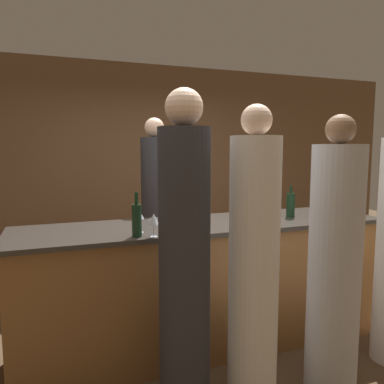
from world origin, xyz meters
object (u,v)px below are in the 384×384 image
guest_2 (184,265)px  guest_3 (334,265)px  bartender (155,221)px  wine_bottle_1 (137,219)px  guest_0 (254,270)px  wine_bottle_0 (291,205)px  wine_bottle_2 (241,200)px

guest_2 → guest_3: bearing=-6.5°
bartender → wine_bottle_1: bartender is taller
guest_2 → guest_0: bearing=-13.0°
bartender → wine_bottle_0: 1.35m
guest_0 → wine_bottle_1: (-0.63, 0.53, 0.27)m
guest_2 → wine_bottle_1: bearing=114.8°
bartender → guest_2: guest_2 is taller
wine_bottle_0 → wine_bottle_1: 1.49m
guest_3 → wine_bottle_0: bearing=75.4°
bartender → wine_bottle_2: bearing=146.5°
guest_0 → guest_3: 0.62m
guest_2 → wine_bottle_0: guest_2 is taller
guest_2 → wine_bottle_2: bearing=48.4°
bartender → guest_3: 1.86m
bartender → wine_bottle_1: 1.21m
guest_2 → wine_bottle_0: size_ratio=7.19×
guest_2 → wine_bottle_2: guest_2 is taller
guest_3 → wine_bottle_2: 1.22m
guest_0 → guest_3: guest_0 is taller
guest_2 → bartender: bearing=81.9°
guest_0 → guest_3: (0.62, -0.02, -0.03)m
guest_3 → wine_bottle_0: size_ratio=6.73×
wine_bottle_1 → wine_bottle_0: bearing=10.7°
guest_3 → wine_bottle_1: bearing=156.0°
guest_0 → wine_bottle_2: 1.30m
wine_bottle_1 → wine_bottle_2: size_ratio=1.04×
wine_bottle_0 → wine_bottle_1: bearing=-169.3°
guest_2 → wine_bottle_0: 1.46m
guest_2 → wine_bottle_1: 0.53m
guest_0 → wine_bottle_0: size_ratio=6.88×
bartender → wine_bottle_2: size_ratio=6.56×
wine_bottle_1 → wine_bottle_2: 1.31m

